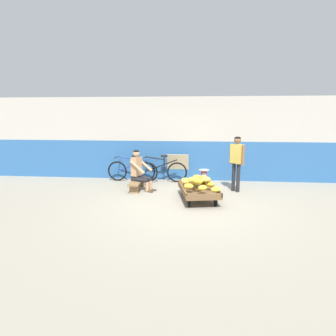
{
  "coord_description": "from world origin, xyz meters",
  "views": [
    {
      "loc": [
        0.15,
        -6.32,
        2.11
      ],
      "look_at": [
        -0.55,
        0.82,
        0.75
      ],
      "focal_mm": 30.15,
      "sensor_mm": 36.0,
      "label": 1
    }
  ],
  "objects_px": {
    "bicycle_far_left": "(161,171)",
    "sign_board": "(178,167)",
    "banana_cart": "(198,191)",
    "bicycle_near_left": "(132,171)",
    "low_bench": "(137,183)",
    "customer_adult": "(237,158)",
    "weighing_scale": "(204,174)",
    "vendor_seated": "(139,170)",
    "plastic_crate": "(204,185)"
  },
  "relations": [
    {
      "from": "bicycle_far_left",
      "to": "customer_adult",
      "type": "bearing_deg",
      "value": -23.05
    },
    {
      "from": "weighing_scale",
      "to": "sign_board",
      "type": "bearing_deg",
      "value": 123.49
    },
    {
      "from": "banana_cart",
      "to": "plastic_crate",
      "type": "bearing_deg",
      "value": 80.75
    },
    {
      "from": "vendor_seated",
      "to": "bicycle_near_left",
      "type": "distance_m",
      "value": 1.1
    },
    {
      "from": "vendor_seated",
      "to": "customer_adult",
      "type": "bearing_deg",
      "value": 2.1
    },
    {
      "from": "vendor_seated",
      "to": "customer_adult",
      "type": "relative_size",
      "value": 0.75
    },
    {
      "from": "banana_cart",
      "to": "vendor_seated",
      "type": "bearing_deg",
      "value": 153.28
    },
    {
      "from": "banana_cart",
      "to": "customer_adult",
      "type": "relative_size",
      "value": 1.03
    },
    {
      "from": "low_bench",
      "to": "bicycle_far_left",
      "type": "bearing_deg",
      "value": 60.55
    },
    {
      "from": "banana_cart",
      "to": "customer_adult",
      "type": "xyz_separation_m",
      "value": [
        1.04,
        0.93,
        0.71
      ]
    },
    {
      "from": "banana_cart",
      "to": "weighing_scale",
      "type": "relative_size",
      "value": 5.24
    },
    {
      "from": "sign_board",
      "to": "customer_adult",
      "type": "distance_m",
      "value": 2.18
    },
    {
      "from": "low_bench",
      "to": "plastic_crate",
      "type": "bearing_deg",
      "value": 3.44
    },
    {
      "from": "bicycle_near_left",
      "to": "plastic_crate",
      "type": "bearing_deg",
      "value": -20.68
    },
    {
      "from": "weighing_scale",
      "to": "bicycle_far_left",
      "type": "relative_size",
      "value": 0.18
    },
    {
      "from": "weighing_scale",
      "to": "sign_board",
      "type": "relative_size",
      "value": 0.35
    },
    {
      "from": "low_bench",
      "to": "weighing_scale",
      "type": "height_order",
      "value": "weighing_scale"
    },
    {
      "from": "bicycle_far_left",
      "to": "sign_board",
      "type": "distance_m",
      "value": 0.62
    },
    {
      "from": "weighing_scale",
      "to": "customer_adult",
      "type": "bearing_deg",
      "value": -3.11
    },
    {
      "from": "weighing_scale",
      "to": "bicycle_near_left",
      "type": "xyz_separation_m",
      "value": [
        -2.25,
        0.85,
        -0.1
      ]
    },
    {
      "from": "bicycle_near_left",
      "to": "bicycle_far_left",
      "type": "height_order",
      "value": "same"
    },
    {
      "from": "plastic_crate",
      "to": "weighing_scale",
      "type": "relative_size",
      "value": 1.2
    },
    {
      "from": "low_bench",
      "to": "bicycle_near_left",
      "type": "relative_size",
      "value": 0.66
    },
    {
      "from": "low_bench",
      "to": "vendor_seated",
      "type": "relative_size",
      "value": 0.97
    },
    {
      "from": "plastic_crate",
      "to": "weighing_scale",
      "type": "xyz_separation_m",
      "value": [
        -0.0,
        -0.0,
        0.3
      ]
    },
    {
      "from": "weighing_scale",
      "to": "bicycle_far_left",
      "type": "bearing_deg",
      "value": 146.12
    },
    {
      "from": "sign_board",
      "to": "vendor_seated",
      "type": "bearing_deg",
      "value": -126.24
    },
    {
      "from": "weighing_scale",
      "to": "vendor_seated",
      "type": "bearing_deg",
      "value": -175.39
    },
    {
      "from": "vendor_seated",
      "to": "plastic_crate",
      "type": "distance_m",
      "value": 1.87
    },
    {
      "from": "bicycle_near_left",
      "to": "vendor_seated",
      "type": "bearing_deg",
      "value": -66.74
    },
    {
      "from": "vendor_seated",
      "to": "bicycle_near_left",
      "type": "relative_size",
      "value": 0.69
    },
    {
      "from": "vendor_seated",
      "to": "plastic_crate",
      "type": "bearing_deg",
      "value": 4.64
    },
    {
      "from": "low_bench",
      "to": "banana_cart",
      "type": "bearing_deg",
      "value": -26.52
    },
    {
      "from": "vendor_seated",
      "to": "customer_adult",
      "type": "xyz_separation_m",
      "value": [
        2.7,
        0.1,
        0.38
      ]
    },
    {
      "from": "weighing_scale",
      "to": "bicycle_near_left",
      "type": "relative_size",
      "value": 0.18
    },
    {
      "from": "low_bench",
      "to": "plastic_crate",
      "type": "xyz_separation_m",
      "value": [
        1.9,
        0.11,
        -0.05
      ]
    },
    {
      "from": "banana_cart",
      "to": "bicycle_near_left",
      "type": "xyz_separation_m",
      "value": [
        -2.09,
        1.83,
        0.11
      ]
    },
    {
      "from": "weighing_scale",
      "to": "bicycle_near_left",
      "type": "height_order",
      "value": "bicycle_near_left"
    },
    {
      "from": "bicycle_far_left",
      "to": "sign_board",
      "type": "xyz_separation_m",
      "value": [
        0.52,
        0.33,
        0.08
      ]
    },
    {
      "from": "bicycle_near_left",
      "to": "sign_board",
      "type": "distance_m",
      "value": 1.49
    },
    {
      "from": "banana_cart",
      "to": "plastic_crate",
      "type": "relative_size",
      "value": 4.36
    },
    {
      "from": "banana_cart",
      "to": "low_bench",
      "type": "bearing_deg",
      "value": 153.48
    },
    {
      "from": "plastic_crate",
      "to": "customer_adult",
      "type": "relative_size",
      "value": 0.24
    },
    {
      "from": "banana_cart",
      "to": "low_bench",
      "type": "distance_m",
      "value": 1.95
    },
    {
      "from": "bicycle_near_left",
      "to": "bicycle_far_left",
      "type": "bearing_deg",
      "value": 2.81
    },
    {
      "from": "bicycle_near_left",
      "to": "low_bench",
      "type": "bearing_deg",
      "value": -70.19
    },
    {
      "from": "bicycle_near_left",
      "to": "sign_board",
      "type": "height_order",
      "value": "sign_board"
    },
    {
      "from": "plastic_crate",
      "to": "sign_board",
      "type": "bearing_deg",
      "value": 123.51
    },
    {
      "from": "bicycle_near_left",
      "to": "customer_adult",
      "type": "height_order",
      "value": "customer_adult"
    },
    {
      "from": "weighing_scale",
      "to": "sign_board",
      "type": "height_order",
      "value": "sign_board"
    }
  ]
}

